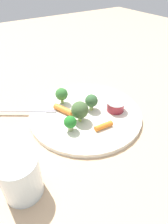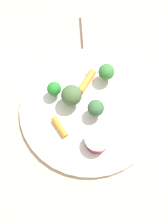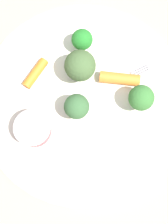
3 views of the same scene
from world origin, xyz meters
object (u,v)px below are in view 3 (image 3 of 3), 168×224
Objects in this scene: plate at (84,101)px; broccoli_floret_3 at (80,66)px; broccoli_floret_1 at (75,106)px; carrot_stick_0 at (120,79)px; broccoli_floret_0 at (141,98)px; carrot_stick_1 at (37,71)px; broccoli_floret_2 at (82,40)px; sauce_cup at (33,129)px.

plate is 5.43× the size of broccoli_floret_3.
broccoli_floret_3 reaches higher than broccoli_floret_1.
carrot_stick_0 is at bearing -71.75° from broccoli_floret_3.
broccoli_floret_1 is at bearing 124.90° from broccoli_floret_0.
broccoli_floret_0 is 0.16m from carrot_stick_1.
broccoli_floret_2 reaches higher than carrot_stick_1.
carrot_stick_1 is (-0.07, 0.04, -0.02)m from broccoli_floret_2.
plate is 7.40× the size of broccoli_floret_2.
plate is at bearing -9.01° from broccoli_floret_1.
broccoli_floret_3 reaches higher than broccoli_floret_0.
broccoli_floret_1 is 0.83× the size of broccoli_floret_3.
carrot_stick_0 is (0.07, -0.04, -0.02)m from broccoli_floret_1.
plate is 0.09m from broccoli_floret_2.
carrot_stick_1 is (-0.03, 0.06, -0.03)m from broccoli_floret_3.
plate is 0.06m from broccoli_floret_3.
plate is 0.08m from carrot_stick_1.
broccoli_floret_1 is (-0.02, 0.00, 0.03)m from plate.
broccoli_floret_3 reaches higher than broccoli_floret_2.
carrot_stick_0 is (0.05, -0.03, 0.01)m from plate.
sauce_cup is 1.22× the size of broccoli_floret_2.
broccoli_floret_1 is 0.06m from broccoli_floret_3.
broccoli_floret_2 is at bearing 0.64° from sauce_cup.
plate is at bearing 147.71° from carrot_stick_0.
broccoli_floret_0 reaches higher than plate.
broccoli_floret_3 is at bearing -62.93° from carrot_stick_1.
plate is at bearing 114.38° from broccoli_floret_0.
sauce_cup is at bearing 145.90° from broccoli_floret_1.
broccoli_floret_2 reaches higher than plate.
carrot_stick_1 is at bearing 112.88° from carrot_stick_0.
carrot_stick_0 is at bearing -67.12° from carrot_stick_1.
broccoli_floret_0 is (0.03, -0.07, 0.04)m from plate.
sauce_cup is 1.07× the size of broccoli_floret_1.
broccoli_floret_2 is (0.09, 0.04, -0.00)m from broccoli_floret_1.
broccoli_floret_3 is at bearing -8.73° from sauce_cup.
broccoli_floret_1 is at bearing 170.99° from plate.
broccoli_floret_3 reaches higher than carrot_stick_1.
broccoli_floret_0 is 0.87× the size of broccoli_floret_3.
sauce_cup is at bearing -152.02° from carrot_stick_1.
carrot_stick_0 reaches higher than carrot_stick_1.
plate is 0.09m from sauce_cup.
broccoli_floret_1 is 1.13× the size of broccoli_floret_2.
broccoli_floret_3 is (-0.04, -0.02, 0.01)m from broccoli_floret_2.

